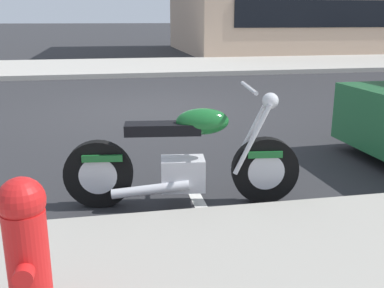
{
  "coord_description": "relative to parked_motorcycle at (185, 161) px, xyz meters",
  "views": [
    {
      "loc": [
        -0.81,
        -8.29,
        1.7
      ],
      "look_at": [
        -0.06,
        -4.39,
        0.57
      ],
      "focal_mm": 41.74,
      "sensor_mm": 36.0,
      "label": 1
    }
  ],
  "objects": [
    {
      "name": "fire_hydrant",
      "position": [
        -1.12,
        -1.66,
        0.14
      ],
      "size": [
        0.24,
        0.36,
        0.8
      ],
      "color": "red",
      "rests_on": "sidewalk_near_curb"
    },
    {
      "name": "ground_plane",
      "position": [
        0.13,
        4.44,
        -0.43
      ],
      "size": [
        260.0,
        260.0,
        0.0
      ],
      "primitive_type": "plane",
      "color": "#28282B"
    },
    {
      "name": "parking_stall_stripe",
      "position": [
        0.13,
        0.27,
        -0.42
      ],
      "size": [
        0.12,
        2.2,
        0.01
      ],
      "primitive_type": "cube",
      "color": "silver",
      "rests_on": "ground"
    },
    {
      "name": "parked_motorcycle",
      "position": [
        0.0,
        0.0,
        0.0
      ],
      "size": [
        2.17,
        0.62,
        1.11
      ],
      "rotation": [
        0.0,
        0.0,
        -0.12
      ],
      "color": "black",
      "rests_on": "ground"
    }
  ]
}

